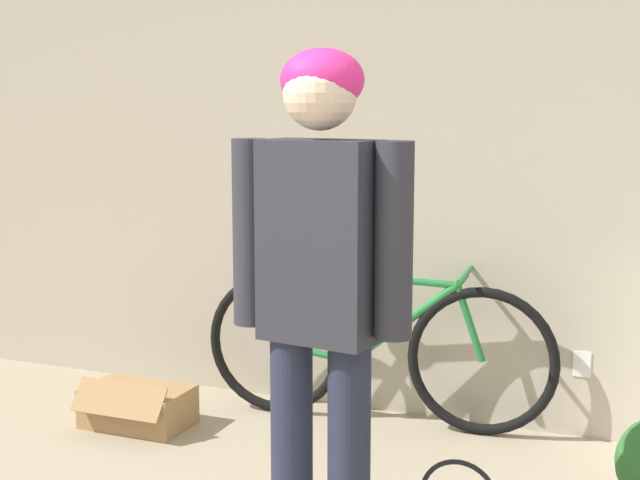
{
  "coord_description": "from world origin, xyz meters",
  "views": [
    {
      "loc": [
        0.93,
        -1.4,
        1.54
      ],
      "look_at": [
        -0.08,
        1.06,
        1.13
      ],
      "focal_mm": 50.0,
      "sensor_mm": 36.0,
      "label": 1
    }
  ],
  "objects": [
    {
      "name": "cardboard_box",
      "position": [
        -1.43,
        2.07,
        0.1
      ],
      "size": [
        0.5,
        0.37,
        0.25
      ],
      "color": "#A87F51",
      "rests_on": "ground_plane"
    },
    {
      "name": "wall_back",
      "position": [
        0.0,
        2.75,
        1.3
      ],
      "size": [
        8.0,
        0.07,
        2.6
      ],
      "color": "#B7AD99",
      "rests_on": "ground_plane"
    },
    {
      "name": "person",
      "position": [
        -0.08,
        1.06,
        1.02
      ],
      "size": [
        0.58,
        0.25,
        1.7
      ],
      "rotation": [
        0.0,
        0.0,
        -0.14
      ],
      "color": "#23283D",
      "rests_on": "ground_plane"
    },
    {
      "name": "bicycle",
      "position": [
        -0.39,
        2.54,
        0.37
      ],
      "size": [
        1.73,
        0.46,
        0.78
      ],
      "rotation": [
        0.0,
        0.0,
        0.08
      ],
      "color": "black",
      "rests_on": "ground_plane"
    }
  ]
}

